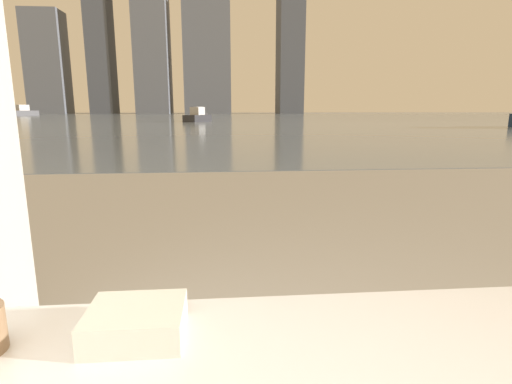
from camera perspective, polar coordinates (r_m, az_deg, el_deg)
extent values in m
cube|color=silver|center=(1.14, -16.66, -18.27)|extent=(0.24, 0.21, 0.04)
cube|color=silver|center=(1.12, -16.79, -16.49)|extent=(0.24, 0.21, 0.04)
cube|color=slate|center=(62.08, -5.06, 10.64)|extent=(180.00, 110.00, 0.01)
cube|color=#2D2D33|center=(37.49, -8.33, 10.38)|extent=(2.52, 3.68, 0.61)
cube|color=silver|center=(37.49, -8.36, 11.38)|extent=(1.33, 1.55, 0.70)
cube|color=#4C4C51|center=(86.72, -30.34, 9.71)|extent=(4.37, 5.39, 0.92)
cube|color=silver|center=(86.72, -30.41, 10.35)|extent=(2.17, 2.37, 1.05)
cube|color=#4C4C51|center=(55.06, -8.17, 10.80)|extent=(2.55, 4.15, 0.69)
cube|color=silver|center=(55.05, -8.20, 11.57)|extent=(1.40, 1.71, 0.78)
cube|color=slate|center=(127.61, -27.69, 16.00)|extent=(9.76, 7.76, 27.08)
cube|color=slate|center=(122.75, -14.89, 24.56)|extent=(8.99, 10.98, 58.41)
cube|color=slate|center=(119.00, -6.99, 18.57)|extent=(13.01, 6.81, 31.07)
cube|color=#4C515B|center=(123.09, 4.96, 24.96)|extent=(6.73, 10.50, 58.88)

